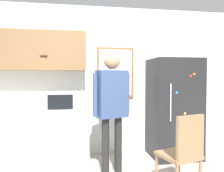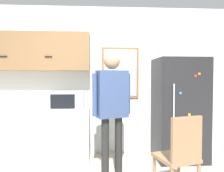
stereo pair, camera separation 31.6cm
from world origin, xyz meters
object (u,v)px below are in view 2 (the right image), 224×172
(microwave, at_px, (68,100))
(person, at_px, (112,100))
(refrigerator, at_px, (179,109))
(chair, at_px, (180,153))

(microwave, height_order, person, person)
(microwave, xyz_separation_m, refrigerator, (1.90, 0.05, -0.17))
(microwave, bearing_deg, chair, -38.50)
(person, bearing_deg, refrigerator, 4.82)
(refrigerator, relative_size, chair, 1.79)
(microwave, height_order, refrigerator, refrigerator)
(person, bearing_deg, chair, -61.13)
(microwave, xyz_separation_m, chair, (1.46, -1.16, -0.51))
(person, xyz_separation_m, refrigerator, (1.20, 0.51, -0.21))
(microwave, relative_size, refrigerator, 0.31)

